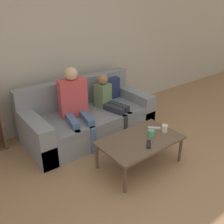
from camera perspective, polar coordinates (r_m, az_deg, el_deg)
The scene contains 10 objects.
ground_plane at distance 2.98m, azimuth 15.79°, elevation -19.77°, with size 22.00×22.00×0.00m, color #997251.
wall_back at distance 4.19m, azimuth -11.42°, elevation 14.37°, with size 12.00×0.06×2.60m.
couch at distance 4.00m, azimuth -5.48°, elevation -1.30°, with size 2.01×0.95×0.84m.
coffee_table at distance 3.23m, azimuth 6.43°, elevation -6.73°, with size 1.05×0.64×0.39m.
person_adult at distance 3.66m, azimuth -8.55°, elevation 2.30°, with size 0.48×0.70×1.15m.
person_child at distance 3.96m, azimuth -0.56°, elevation 2.58°, with size 0.35×0.68×0.95m.
cup_near at distance 3.28m, azimuth 8.91°, elevation -4.82°, with size 0.08×0.08×0.09m.
cup_far at distance 3.41m, azimuth 11.94°, elevation -3.68°, with size 0.08×0.08×0.10m.
tv_remote_0 at distance 3.11m, azimuth 8.41°, elevation -7.29°, with size 0.15×0.15×0.02m.
tv_remote_1 at distance 3.47m, azimuth 9.61°, elevation -3.65°, with size 0.16×0.15×0.02m.
Camera 1 is at (-1.83, -1.13, 2.06)m, focal length 40.00 mm.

